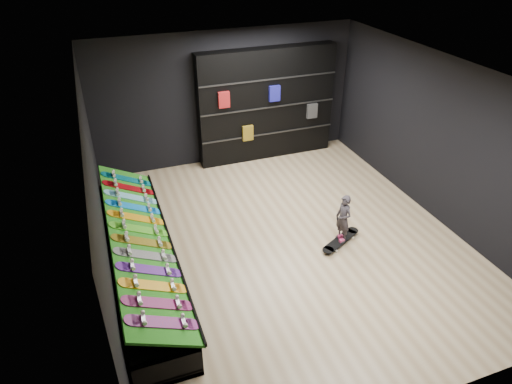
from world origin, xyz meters
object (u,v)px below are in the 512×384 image
object	(u,v)px
display_rack	(141,260)
child	(342,227)
back_shelving	(266,105)
floor_skateboard	(341,241)

from	to	relation	value
display_rack	child	xyz separation A→B (m)	(3.42, -0.43, 0.11)
display_rack	back_shelving	world-z (taller)	back_shelving
display_rack	back_shelving	xyz separation A→B (m)	(3.45, 3.32, 1.04)
floor_skateboard	display_rack	bearing A→B (deg)	145.59
display_rack	back_shelving	distance (m)	4.90
floor_skateboard	child	distance (m)	0.31
display_rack	floor_skateboard	distance (m)	3.46
back_shelving	floor_skateboard	size ratio (longest dim) A/B	3.29
child	display_rack	bearing A→B (deg)	-107.46
back_shelving	floor_skateboard	xyz separation A→B (m)	(-0.03, -3.75, -1.24)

